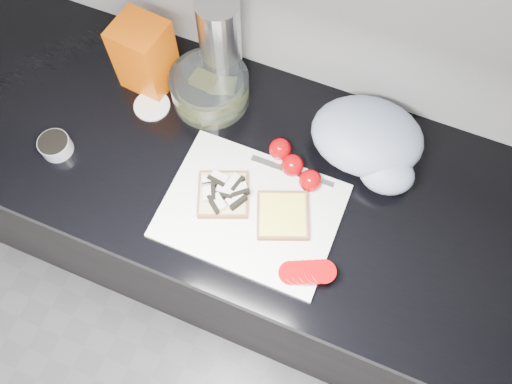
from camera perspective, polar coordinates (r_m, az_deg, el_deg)
base_cabinet at (r=1.66m, az=-3.41°, el=-3.48°), size 3.50×0.60×0.86m
countertop at (r=1.25m, az=-4.53°, el=3.92°), size 3.50×0.64×0.04m
cutting_board at (r=1.16m, az=-0.57°, el=-2.15°), size 0.40×0.30×0.01m
bread_left at (r=1.16m, az=-3.76°, el=-0.12°), size 0.16×0.16×0.04m
bread_right at (r=1.14m, az=3.06°, el=-2.69°), size 0.16×0.16×0.02m
tomato_slices at (r=1.10m, az=5.85°, el=-9.12°), size 0.14×0.09×0.03m
knife at (r=1.19m, az=5.32°, el=1.94°), size 0.21×0.02×0.01m
seed_tub at (r=1.31m, az=-21.97°, el=4.98°), size 0.08×0.08×0.04m
tub_lid at (r=1.33m, az=-11.81°, el=9.62°), size 0.10×0.10×0.01m
glass_bowl at (r=1.29m, az=-5.28°, el=11.72°), size 0.20×0.20×0.08m
bread_bag at (r=1.31m, az=-12.59°, el=15.01°), size 0.13×0.12×0.19m
steel_canister at (r=1.27m, az=-4.09°, el=16.70°), size 0.10×0.10×0.25m
grocery_bag at (r=1.21m, az=12.88°, el=5.69°), size 0.29×0.25×0.12m
whole_tomatoes at (r=1.19m, az=4.37°, el=3.11°), size 0.15×0.11×0.05m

